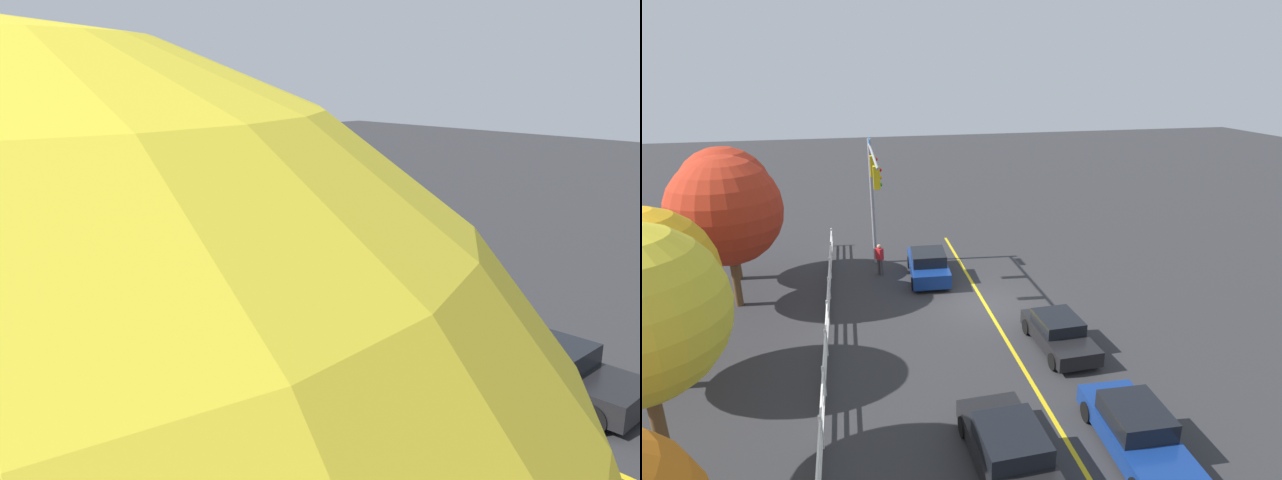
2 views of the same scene
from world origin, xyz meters
TOP-DOWN VIEW (x-y plane):
  - ground_plane at (0.00, 0.00)m, footprint 120.00×120.00m
  - lane_center_stripe at (-4.00, 0.00)m, footprint 28.00×0.16m
  - signal_assembly at (4.49, 4.67)m, footprint 7.03×0.38m
  - car_1 at (-4.35, -1.85)m, footprint 4.06×1.95m
  - car_3 at (3.80, 2.10)m, footprint 4.49×2.19m
  - pedestrian at (4.81, 4.55)m, footprint 0.48×0.44m

SIDE VIEW (x-z plane):
  - ground_plane at x=0.00m, z-range 0.00..0.00m
  - lane_center_stripe at x=-4.00m, z-range 0.00..0.01m
  - car_1 at x=-4.35m, z-range -0.01..1.28m
  - car_3 at x=3.80m, z-range -0.04..1.47m
  - pedestrian at x=4.81m, z-range 0.08..1.77m
  - signal_assembly at x=4.49m, z-range 1.44..8.56m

